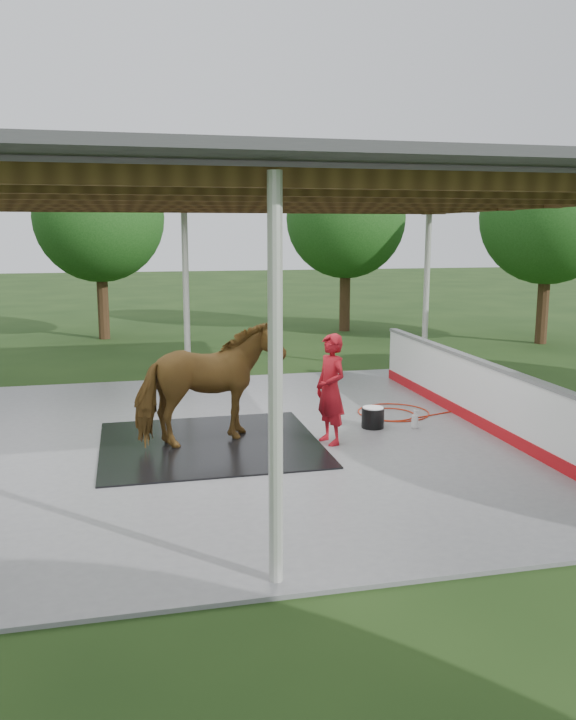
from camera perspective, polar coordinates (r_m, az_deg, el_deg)
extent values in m
plane|color=#1E3814|center=(11.44, -5.97, -6.79)|extent=(100.00, 100.00, 0.00)
cube|color=slate|center=(11.44, -5.97, -6.67)|extent=(12.00, 10.00, 0.05)
cylinder|color=beige|center=(6.45, -1.03, -2.13)|extent=(0.14, 0.14, 3.85)
cylinder|color=beige|center=(15.67, -8.28, 5.19)|extent=(0.14, 0.14, 3.85)
cylinder|color=beige|center=(17.12, 11.18, 5.54)|extent=(0.14, 0.14, 3.85)
cube|color=brown|center=(6.51, -1.47, 14.60)|extent=(12.00, 0.10, 0.18)
cube|color=brown|center=(7.98, -3.71, 13.81)|extent=(12.00, 0.10, 0.18)
cube|color=brown|center=(9.46, -5.24, 13.26)|extent=(12.00, 0.10, 0.18)
cube|color=brown|center=(10.94, -6.36, 12.85)|extent=(12.00, 0.10, 0.18)
cube|color=brown|center=(12.43, -7.20, 12.53)|extent=(12.00, 0.10, 0.18)
cube|color=brown|center=(13.92, -7.86, 12.28)|extent=(12.00, 0.10, 0.18)
cube|color=brown|center=(15.42, -8.40, 12.08)|extent=(12.00, 0.10, 0.18)
cube|color=brown|center=(12.93, 20.20, 11.90)|extent=(0.12, 10.00, 0.18)
cube|color=#38383A|center=(10.95, -6.38, 13.89)|extent=(12.60, 10.60, 0.10)
cube|color=#B10E15|center=(12.77, 14.99, -4.57)|extent=(0.14, 8.00, 0.20)
cube|color=white|center=(12.66, 15.12, -2.38)|extent=(0.12, 8.00, 1.00)
cube|color=slate|center=(12.56, 15.23, -0.06)|extent=(0.16, 8.00, 0.06)
cylinder|color=#382314|center=(22.98, -14.79, 4.40)|extent=(0.36, 0.36, 2.20)
sphere|color=#194714|center=(22.87, -15.11, 11.14)|extent=(4.00, 4.00, 4.00)
cylinder|color=#382314|center=(24.10, 4.64, 4.98)|extent=(0.36, 0.36, 2.20)
sphere|color=#194714|center=(24.00, 4.73, 11.41)|extent=(4.00, 4.00, 4.00)
cylinder|color=#382314|center=(22.63, 19.99, 4.03)|extent=(0.36, 0.36, 2.20)
sphere|color=#194714|center=(22.52, 20.42, 10.87)|extent=(4.00, 4.00, 4.00)
cube|color=black|center=(11.24, -6.34, -6.78)|extent=(3.40, 3.19, 0.03)
imported|color=brown|center=(11.00, -6.44, -1.96)|extent=(2.46, 1.66, 1.91)
imported|color=#AB121D|center=(11.06, 3.49, -2.38)|extent=(0.59, 0.74, 1.76)
cylinder|color=black|center=(12.16, 6.91, -4.68)|extent=(0.39, 0.39, 0.34)
cylinder|color=white|center=(12.12, 6.92, -3.90)|extent=(0.36, 0.36, 0.03)
imported|color=silver|center=(12.22, 10.28, -4.75)|extent=(0.18, 0.18, 0.32)
imported|color=#338CD8|center=(12.20, 7.08, -4.98)|extent=(0.12, 0.12, 0.20)
torus|color=#B3250C|center=(13.21, 8.56, -4.22)|extent=(1.33, 1.33, 0.02)
torus|color=#B3250C|center=(13.05, 8.27, -4.39)|extent=(0.93, 0.93, 0.02)
cylinder|color=#B3250C|center=(13.38, 12.78, -4.17)|extent=(1.53, 0.52, 0.02)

